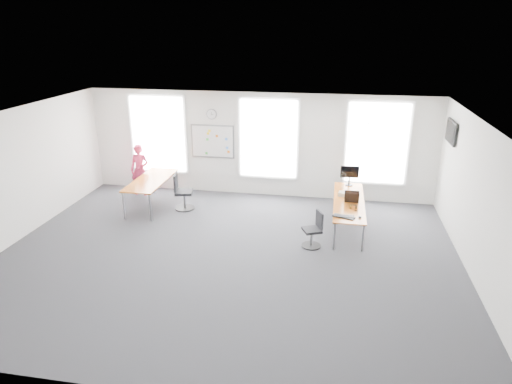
% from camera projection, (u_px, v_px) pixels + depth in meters
% --- Properties ---
extents(floor, '(10.00, 10.00, 0.00)m').
position_uv_depth(floor, '(227.00, 257.00, 9.93)').
color(floor, '#26262B').
rests_on(floor, ground).
extents(ceiling, '(10.00, 10.00, 0.00)m').
position_uv_depth(ceiling, '(223.00, 120.00, 8.89)').
color(ceiling, white).
rests_on(ceiling, ground).
extents(wall_back, '(10.00, 0.00, 10.00)m').
position_uv_depth(wall_back, '(258.00, 145.00, 13.10)').
color(wall_back, white).
rests_on(wall_back, ground).
extents(wall_front, '(10.00, 0.00, 10.00)m').
position_uv_depth(wall_front, '(149.00, 301.00, 5.72)').
color(wall_front, white).
rests_on(wall_front, ground).
extents(wall_left, '(0.00, 10.00, 10.00)m').
position_uv_depth(wall_left, '(9.00, 179.00, 10.24)').
color(wall_left, white).
rests_on(wall_left, ground).
extents(wall_right, '(0.00, 10.00, 10.00)m').
position_uv_depth(wall_right, '(483.00, 209.00, 8.58)').
color(wall_right, white).
rests_on(wall_right, ground).
extents(window_left, '(1.60, 0.06, 2.20)m').
position_uv_depth(window_left, '(159.00, 134.00, 13.50)').
color(window_left, silver).
rests_on(window_left, wall_back).
extents(window_mid, '(1.60, 0.06, 2.20)m').
position_uv_depth(window_mid, '(269.00, 139.00, 12.96)').
color(window_mid, silver).
rests_on(window_mid, wall_back).
extents(window_right, '(1.60, 0.06, 2.20)m').
position_uv_depth(window_right, '(377.00, 143.00, 12.46)').
color(window_right, silver).
rests_on(window_right, wall_back).
extents(desk_right, '(0.74, 2.78, 0.68)m').
position_uv_depth(desk_right, '(349.00, 203.00, 11.23)').
color(desk_right, '#BE6722').
rests_on(desk_right, ground).
extents(desk_left, '(0.85, 2.12, 0.77)m').
position_uv_depth(desk_left, '(151.00, 182.00, 12.48)').
color(desk_left, '#BE6722').
rests_on(desk_left, ground).
extents(chair_right, '(0.50, 0.50, 0.84)m').
position_uv_depth(chair_right, '(314.00, 231.00, 10.29)').
color(chair_right, black).
rests_on(chair_right, ground).
extents(chair_left, '(0.53, 0.53, 1.00)m').
position_uv_depth(chair_left, '(182.00, 194.00, 12.38)').
color(chair_left, black).
rests_on(chair_left, ground).
extents(person, '(0.55, 0.36, 1.52)m').
position_uv_depth(person, '(140.00, 170.00, 13.32)').
color(person, '#C0284D').
rests_on(person, ground).
extents(whiteboard, '(1.20, 0.03, 0.90)m').
position_uv_depth(whiteboard, '(213.00, 141.00, 13.28)').
color(whiteboard, white).
rests_on(whiteboard, wall_back).
extents(wall_clock, '(0.30, 0.04, 0.30)m').
position_uv_depth(wall_clock, '(212.00, 114.00, 13.01)').
color(wall_clock, gray).
rests_on(wall_clock, wall_back).
extents(tv, '(0.06, 0.90, 0.55)m').
position_uv_depth(tv, '(452.00, 132.00, 11.08)').
color(tv, black).
rests_on(tv, wall_right).
extents(keyboard, '(0.52, 0.33, 0.02)m').
position_uv_depth(keyboard, '(344.00, 217.00, 10.26)').
color(keyboard, black).
rests_on(keyboard, desk_right).
extents(mouse, '(0.10, 0.13, 0.04)m').
position_uv_depth(mouse, '(360.00, 217.00, 10.22)').
color(mouse, black).
rests_on(mouse, desk_right).
extents(lens_cap, '(0.07, 0.07, 0.01)m').
position_uv_depth(lens_cap, '(356.00, 210.00, 10.64)').
color(lens_cap, black).
rests_on(lens_cap, desk_right).
extents(headphones, '(0.17, 0.09, 0.10)m').
position_uv_depth(headphones, '(353.00, 207.00, 10.73)').
color(headphones, black).
rests_on(headphones, desk_right).
extents(laptop_sleeve, '(0.35, 0.19, 0.29)m').
position_uv_depth(laptop_sleeve, '(352.00, 197.00, 11.06)').
color(laptop_sleeve, black).
rests_on(laptop_sleeve, desk_right).
extents(paper_stack, '(0.32, 0.26, 0.10)m').
position_uv_depth(paper_stack, '(344.00, 194.00, 11.53)').
color(paper_stack, beige).
rests_on(paper_stack, desk_right).
extents(monitor, '(0.49, 0.20, 0.55)m').
position_uv_depth(monitor, '(350.00, 174.00, 12.19)').
color(monitor, black).
rests_on(monitor, desk_right).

